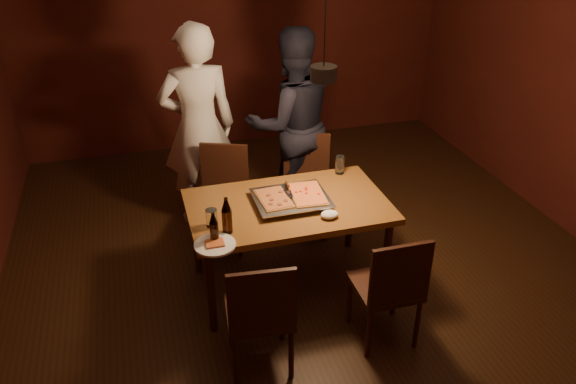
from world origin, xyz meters
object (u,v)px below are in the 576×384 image
object	(u,v)px
chair_far_left	(223,186)
pendant_lamp	(324,72)
pizza_tray	(291,200)
beer_bottle_b	(227,215)
diner_white	(198,127)
dining_table	(288,212)
chair_near_left	(260,308)
beer_bottle_a	(214,227)
diner_dark	(291,124)
chair_near_right	(392,282)
plate_slice	(215,245)
chair_far_right	(306,174)

from	to	relation	value
chair_far_left	pendant_lamp	distance (m)	1.61
pendant_lamp	pizza_tray	bearing A→B (deg)	162.60
beer_bottle_b	diner_white	world-z (taller)	diner_white
dining_table	chair_far_left	size ratio (longest dim) A/B	2.73
chair_near_left	beer_bottle_a	bearing A→B (deg)	116.69
chair_near_left	pizza_tray	world-z (taller)	chair_near_left
dining_table	beer_bottle_a	distance (m)	0.73
diner_dark	dining_table	bearing A→B (deg)	69.32
diner_white	pendant_lamp	distance (m)	1.68
chair_near_right	beer_bottle_b	size ratio (longest dim) A/B	1.80
plate_slice	diner_dark	world-z (taller)	diner_dark
chair_far_left	pizza_tray	distance (m)	0.91
pendant_lamp	diner_white	bearing A→B (deg)	119.18
chair_far_right	diner_white	size ratio (longest dim) A/B	0.29
pizza_tray	beer_bottle_a	xyz separation A→B (m)	(-0.64, -0.35, 0.09)
chair_far_left	beer_bottle_a	bearing A→B (deg)	100.42
diner_white	diner_dark	bearing A→B (deg)	174.95
chair_near_right	pendant_lamp	xyz separation A→B (m)	(-0.25, 0.77, 1.22)
pizza_tray	diner_dark	bearing A→B (deg)	67.75
chair_near_right	diner_white	xyz separation A→B (m)	(-0.96, 2.05, 0.40)
beer_bottle_a	chair_far_right	bearing A→B (deg)	48.71
beer_bottle_a	diner_white	distance (m)	1.57
chair_near_left	beer_bottle_a	distance (m)	0.62
diner_dark	pendant_lamp	xyz separation A→B (m)	(-0.14, -1.22, 0.86)
beer_bottle_b	diner_white	distance (m)	1.48
chair_far_right	pizza_tray	world-z (taller)	chair_far_right
plate_slice	pendant_lamp	distance (m)	1.36
diner_white	diner_dark	distance (m)	0.86
plate_slice	chair_near_right	bearing A→B (deg)	-21.43
chair_far_right	chair_far_left	bearing A→B (deg)	21.67
beer_bottle_a	diner_white	size ratio (longest dim) A/B	0.12
beer_bottle_a	diner_dark	bearing A→B (deg)	56.82
plate_slice	pendant_lamp	world-z (taller)	pendant_lamp
pendant_lamp	diner_dark	bearing A→B (deg)	83.44
chair_near_left	pizza_tray	size ratio (longest dim) A/B	0.88
chair_near_left	diner_white	bearing A→B (deg)	97.71
pizza_tray	beer_bottle_b	world-z (taller)	beer_bottle_b
chair_far_left	pendant_lamp	world-z (taller)	pendant_lamp
pizza_tray	plate_slice	size ratio (longest dim) A/B	1.97
dining_table	chair_near_left	size ratio (longest dim) A/B	3.09
pizza_tray	beer_bottle_a	size ratio (longest dim) A/B	2.45
chair_far_right	chair_near_right	bearing A→B (deg)	112.38
beer_bottle_b	diner_dark	size ratio (longest dim) A/B	0.15
pizza_tray	pendant_lamp	distance (m)	1.01
beer_bottle_b	diner_white	bearing A→B (deg)	89.02
pizza_tray	chair_near_left	bearing A→B (deg)	-123.68
pendant_lamp	beer_bottle_a	bearing A→B (deg)	-161.28
chair_far_right	beer_bottle_b	bearing A→B (deg)	69.58
chair_far_left	plate_slice	size ratio (longest dim) A/B	1.97
plate_slice	pendant_lamp	bearing A→B (deg)	21.84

